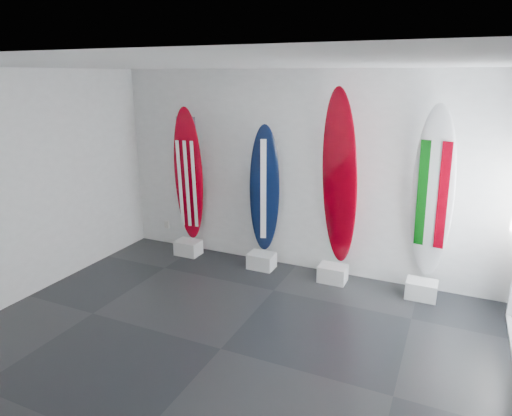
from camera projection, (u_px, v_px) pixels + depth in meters
The scene contains 13 objects.
floor at pixel (221, 349), 4.98m from camera, with size 6.00×6.00×0.00m, color black.
ceiling at pixel (213, 65), 4.12m from camera, with size 6.00×6.00×0.00m, color white.
wall_back at pixel (299, 173), 6.73m from camera, with size 6.00×6.00×0.00m, color silver.
wall_left at pixel (12, 190), 5.74m from camera, with size 5.00×5.00×0.00m, color silver.
display_block_usa at pixel (188, 248), 7.56m from camera, with size 0.40×0.30×0.24m, color silver.
surfboard_usa at pixel (189, 175), 7.30m from camera, with size 0.50×0.08×2.21m, color #92000F.
display_block_navy at pixel (262, 261), 7.03m from camera, with size 0.40×0.30×0.24m, color silver.
surfboard_navy at pixel (265, 190), 6.80m from camera, with size 0.45×0.08×2.00m, color black.
display_block_swiss at pixel (333, 274), 6.58m from camera, with size 0.40×0.30×0.24m, color silver.
surfboard_swiss at pixel (339, 180), 6.27m from camera, with size 0.58×0.08×2.55m, color #92000F.
display_block_italy at pixel (421, 289), 6.09m from camera, with size 0.40×0.30×0.24m, color silver.
surfboard_italy at pixel (433, 195), 5.81m from camera, with size 0.54×0.08×2.37m, color white.
wall_outlet at pixel (167, 224), 8.01m from camera, with size 0.09×0.02×0.13m, color silver.
Camera 1 is at (2.15, -3.77, 2.91)m, focal length 31.56 mm.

